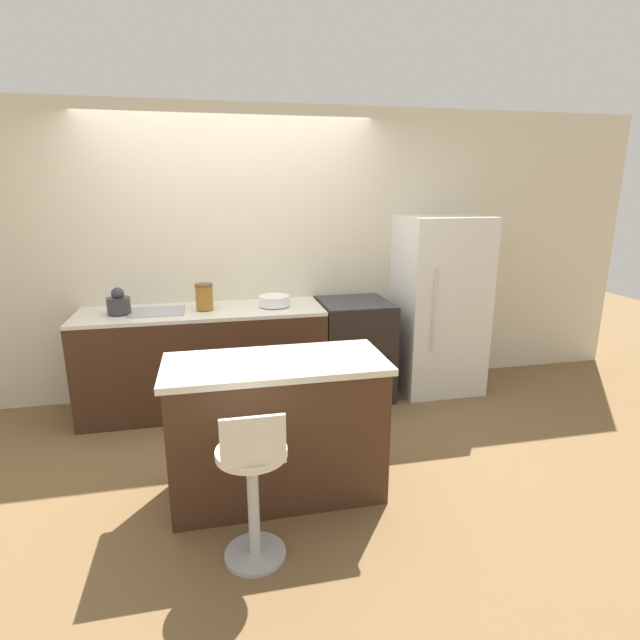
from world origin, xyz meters
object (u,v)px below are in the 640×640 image
oven_range (354,349)px  kettle (119,303)px  stool_chair (253,484)px  mixing_bowl (274,301)px  refrigerator (439,305)px

oven_range → kettle: size_ratio=4.16×
stool_chair → mixing_bowl: 2.08m
oven_range → refrigerator: refrigerator is taller
refrigerator → stool_chair: refrigerator is taller
stool_chair → refrigerator: bearing=45.9°
kettle → mixing_bowl: size_ratio=0.82×
oven_range → mixing_bowl: bearing=-179.2°
oven_range → mixing_bowl: (-0.73, -0.01, 0.49)m
stool_chair → kettle: 2.24m
stool_chair → mixing_bowl: bearing=79.3°
refrigerator → oven_range: bearing=-179.8°
refrigerator → kettle: refrigerator is taller
mixing_bowl → kettle: bearing=180.0°
oven_range → stool_chair: 2.28m
stool_chair → oven_range: bearing=61.0°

